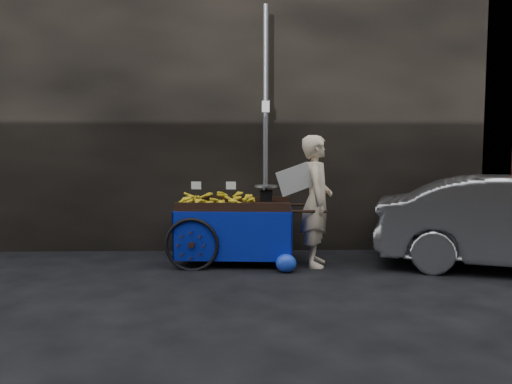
{
  "coord_description": "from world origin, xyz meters",
  "views": [
    {
      "loc": [
        -0.05,
        -6.77,
        1.73
      ],
      "look_at": [
        0.13,
        0.5,
        1.1
      ],
      "focal_mm": 35.0,
      "sensor_mm": 36.0,
      "label": 1
    }
  ],
  "objects": [
    {
      "name": "banana_cart",
      "position": [
        -0.24,
        0.77,
        0.78
      ],
      "size": [
        2.39,
        1.26,
        1.26
      ],
      "rotation": [
        0.0,
        0.0,
        -0.07
      ],
      "color": "black",
      "rests_on": "ground"
    },
    {
      "name": "ground",
      "position": [
        0.0,
        0.0,
        0.0
      ],
      "size": [
        80.0,
        80.0,
        0.0
      ],
      "primitive_type": "plane",
      "color": "black",
      "rests_on": "ground"
    },
    {
      "name": "vendor",
      "position": [
        1.01,
        0.49,
        0.96
      ],
      "size": [
        0.9,
        0.76,
        1.93
      ],
      "rotation": [
        0.0,
        0.0,
        1.42
      ],
      "color": "beige",
      "rests_on": "ground"
    },
    {
      "name": "building_wall",
      "position": [
        0.39,
        2.6,
        2.5
      ],
      "size": [
        13.5,
        2.0,
        5.0
      ],
      "color": "black",
      "rests_on": "ground"
    },
    {
      "name": "street_pole",
      "position": [
        0.3,
        1.3,
        2.01
      ],
      "size": [
        0.12,
        0.1,
        4.0
      ],
      "color": "slate",
      "rests_on": "ground"
    },
    {
      "name": "plastic_bag",
      "position": [
        0.54,
        0.08,
        0.13
      ],
      "size": [
        0.29,
        0.23,
        0.26
      ],
      "primitive_type": "ellipsoid",
      "color": "blue",
      "rests_on": "ground"
    }
  ]
}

